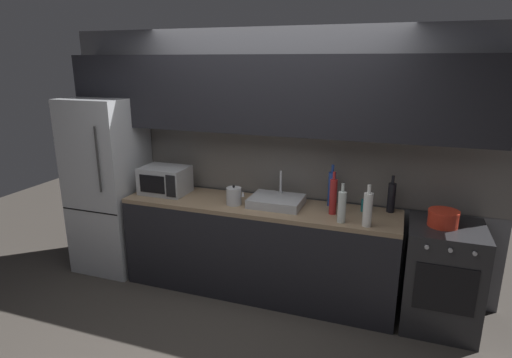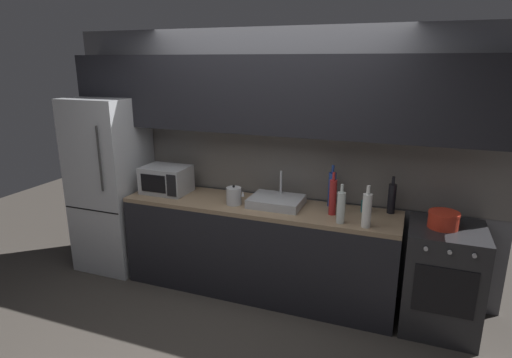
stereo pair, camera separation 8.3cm
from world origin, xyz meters
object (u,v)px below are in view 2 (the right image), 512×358
(wine_bottle_red, at_px, (333,197))
(mug_teal, at_px, (365,206))
(wine_bottle_blue, at_px, (332,189))
(oven_range, at_px, (442,279))
(microwave, at_px, (166,179))
(cooking_pot, at_px, (444,220))
(wine_bottle_clear, at_px, (341,207))
(wine_bottle_dark, at_px, (392,198))
(refrigerator, at_px, (112,184))
(kettle, at_px, (234,196))
(wine_bottle_white, at_px, (367,210))

(wine_bottle_red, height_order, mug_teal, wine_bottle_red)
(wine_bottle_blue, distance_m, mug_teal, 0.34)
(oven_range, relative_size, microwave, 1.96)
(mug_teal, bearing_deg, cooking_pot, -12.58)
(wine_bottle_clear, distance_m, wine_bottle_dark, 0.54)
(oven_range, xyz_separation_m, cooking_pot, (-0.04, 0.00, 0.52))
(wine_bottle_dark, height_order, mug_teal, wine_bottle_dark)
(wine_bottle_dark, bearing_deg, wine_bottle_blue, -178.95)
(refrigerator, bearing_deg, wine_bottle_clear, -4.36)
(microwave, height_order, cooking_pot, microwave)
(refrigerator, bearing_deg, kettle, -3.01)
(wine_bottle_clear, distance_m, cooking_pot, 0.82)
(microwave, bearing_deg, wine_bottle_clear, -6.57)
(microwave, height_order, mug_teal, microwave)
(microwave, height_order, wine_bottle_dark, wine_bottle_dark)
(refrigerator, height_order, microwave, refrigerator)
(wine_bottle_clear, relative_size, wine_bottle_white, 0.95)
(wine_bottle_clear, xyz_separation_m, wine_bottle_blue, (-0.15, 0.38, 0.03))
(wine_bottle_white, bearing_deg, mug_teal, 97.83)
(wine_bottle_red, xyz_separation_m, cooking_pot, (0.89, 0.02, -0.09))
(wine_bottle_blue, xyz_separation_m, mug_teal, (0.31, -0.05, -0.11))
(wine_bottle_clear, relative_size, cooking_pot, 1.38)
(wine_bottle_dark, relative_size, mug_teal, 3.06)
(kettle, distance_m, wine_bottle_dark, 1.42)
(wine_bottle_white, xyz_separation_m, mug_teal, (-0.05, 0.35, -0.09))
(oven_range, height_order, microwave, microwave)
(refrigerator, bearing_deg, wine_bottle_red, -0.43)
(wine_bottle_red, xyz_separation_m, wine_bottle_dark, (0.48, 0.22, -0.02))
(oven_range, xyz_separation_m, wine_bottle_white, (-0.63, -0.21, 0.60))
(refrigerator, xyz_separation_m, cooking_pot, (3.28, 0.00, 0.05))
(oven_range, xyz_separation_m, kettle, (-1.85, -0.08, 0.53))
(oven_range, distance_m, wine_bottle_dark, 0.77)
(wine_bottle_red, xyz_separation_m, wine_bottle_blue, (-0.05, 0.21, 0.00))
(refrigerator, distance_m, microwave, 0.69)
(oven_range, distance_m, mug_teal, 0.85)
(mug_teal, bearing_deg, kettle, -169.45)
(wine_bottle_blue, bearing_deg, wine_bottle_red, -77.13)
(kettle, bearing_deg, refrigerator, 176.99)
(kettle, xyz_separation_m, wine_bottle_white, (1.22, -0.13, 0.06))
(microwave, height_order, wine_bottle_red, wine_bottle_red)
(wine_bottle_dark, distance_m, cooking_pot, 0.47)
(mug_teal, bearing_deg, wine_bottle_dark, 16.63)
(wine_bottle_blue, bearing_deg, microwave, -173.89)
(refrigerator, bearing_deg, mug_teal, 3.05)
(kettle, xyz_separation_m, cooking_pot, (1.80, 0.08, -0.02))
(refrigerator, distance_m, oven_range, 3.35)
(wine_bottle_blue, bearing_deg, wine_bottle_clear, -68.58)
(oven_range, height_order, cooking_pot, cooking_pot)
(mug_teal, xyz_separation_m, cooking_pot, (0.63, -0.14, 0.01))
(wine_bottle_red, relative_size, wine_bottle_clear, 1.15)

